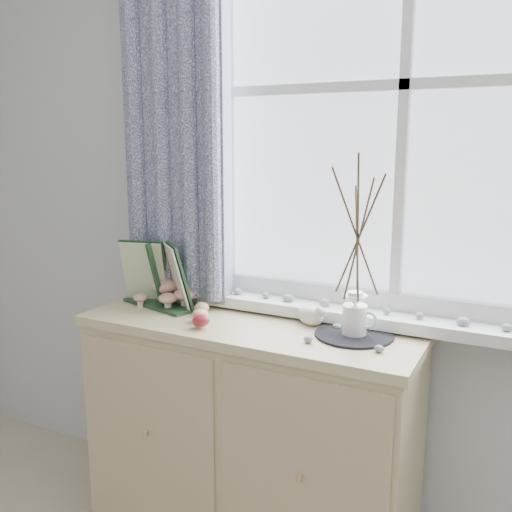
# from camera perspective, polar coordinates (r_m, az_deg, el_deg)

# --- Properties ---
(sideboard) EXTENTS (1.20, 0.45, 0.85)m
(sideboard) POSITION_cam_1_polar(r_m,az_deg,el_deg) (2.17, -0.66, -17.37)
(sideboard) COLOR #C3AE88
(sideboard) RESTS_ON ground
(botanical_book) EXTENTS (0.39, 0.22, 0.26)m
(botanical_book) POSITION_cam_1_polar(r_m,az_deg,el_deg) (2.17, -10.24, -1.89)
(botanical_book) COLOR #1B3921
(botanical_book) RESTS_ON sideboard
(toadstool_cluster) EXTENTS (0.23, 0.16, 0.10)m
(toadstool_cluster) POSITION_cam_1_polar(r_m,az_deg,el_deg) (2.21, -8.74, -3.60)
(toadstool_cluster) COLOR white
(toadstool_cluster) RESTS_ON sideboard
(wooden_eggs) EXTENTS (0.13, 0.17, 0.07)m
(wooden_eggs) POSITION_cam_1_polar(r_m,az_deg,el_deg) (2.01, -5.52, -5.82)
(wooden_eggs) COLOR tan
(wooden_eggs) RESTS_ON sideboard
(songbird_figurine) EXTENTS (0.16, 0.12, 0.08)m
(songbird_figurine) POSITION_cam_1_polar(r_m,az_deg,el_deg) (1.98, 5.47, -5.81)
(songbird_figurine) COLOR white
(songbird_figurine) RESTS_ON sideboard
(crocheted_doily) EXTENTS (0.26, 0.26, 0.01)m
(crocheted_doily) POSITION_cam_1_polar(r_m,az_deg,el_deg) (1.89, 9.78, -7.78)
(crocheted_doily) COLOR black
(crocheted_doily) RESTS_ON sideboard
(twig_pitcher) EXTENTS (0.26, 0.26, 0.60)m
(twig_pitcher) POSITION_cam_1_polar(r_m,az_deg,el_deg) (1.81, 10.14, 2.41)
(twig_pitcher) COLOR white
(twig_pitcher) RESTS_ON crocheted_doily
(sideboard_pebbles) EXTENTS (0.33, 0.23, 0.02)m
(sideboard_pebbles) POSITION_cam_1_polar(r_m,az_deg,el_deg) (1.88, 7.62, -7.62)
(sideboard_pebbles) COLOR gray
(sideboard_pebbles) RESTS_ON sideboard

